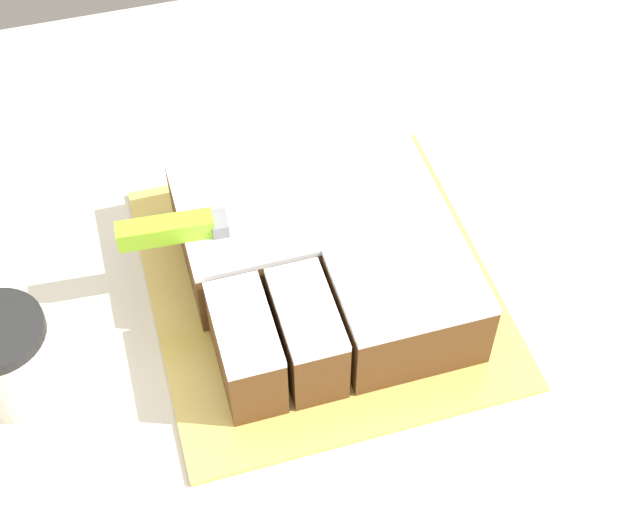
# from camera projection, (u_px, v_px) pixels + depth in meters

# --- Properties ---
(countertop) EXTENTS (1.40, 1.10, 0.92)m
(countertop) POSITION_uv_depth(u_px,v_px,m) (348.00, 465.00, 1.31)
(countertop) COLOR beige
(countertop) RESTS_ON ground_plane
(cake_board) EXTENTS (0.35, 0.38, 0.01)m
(cake_board) POSITION_uv_depth(u_px,v_px,m) (320.00, 284.00, 0.95)
(cake_board) COLOR gold
(cake_board) RESTS_ON countertop
(cake) EXTENTS (0.26, 0.29, 0.09)m
(cake) POSITION_uv_depth(u_px,v_px,m) (322.00, 253.00, 0.91)
(cake) COLOR brown
(cake) RESTS_ON cake_board
(knife) EXTENTS (0.27, 0.04, 0.02)m
(knife) POSITION_uv_depth(u_px,v_px,m) (198.00, 226.00, 0.87)
(knife) COLOR silver
(knife) RESTS_ON cake
(coffee_cup) EXTENTS (0.09, 0.09, 0.10)m
(coffee_cup) POSITION_uv_depth(u_px,v_px,m) (7.00, 357.00, 0.83)
(coffee_cup) COLOR beige
(coffee_cup) RESTS_ON countertop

